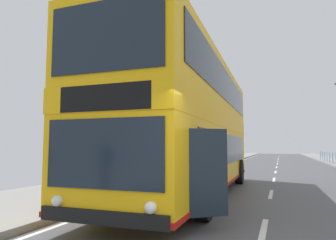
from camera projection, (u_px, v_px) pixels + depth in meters
name	position (u px, v px, depth m)	size (l,w,h in m)	color
double_decker_bus_main	(190.00, 126.00, 10.27)	(3.38, 11.27, 4.45)	#F4B20F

